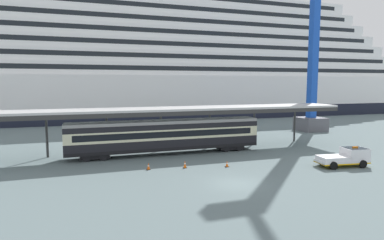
{
  "coord_description": "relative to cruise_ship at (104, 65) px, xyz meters",
  "views": [
    {
      "loc": [
        -12.26,
        -24.66,
        8.5
      ],
      "look_at": [
        -0.83,
        9.41,
        4.5
      ],
      "focal_mm": 30.92,
      "sensor_mm": 36.0,
      "label": 1
    }
  ],
  "objects": [
    {
      "name": "traffic_cone_near",
      "position": [
        0.66,
        -50.26,
        -12.6
      ],
      "size": [
        0.36,
        0.36,
        0.69
      ],
      "color": "black",
      "rests_on": "ground"
    },
    {
      "name": "train_carriage",
      "position": [
        4.09,
        -43.78,
        -10.64
      ],
      "size": [
        23.04,
        2.81,
        4.11
      ],
      "color": "black",
      "rests_on": "ground"
    },
    {
      "name": "ground_plane",
      "position": [
        6.86,
        -57.22,
        -12.94
      ],
      "size": [
        400.0,
        400.0,
        0.0
      ],
      "primitive_type": "plane",
      "color": "slate"
    },
    {
      "name": "dockside_crane",
      "position": [
        34.07,
        -32.78,
        5.6
      ],
      "size": [
        13.39,
        4.4,
        57.93
      ],
      "color": "#595960",
      "rests_on": "ground"
    },
    {
      "name": "traffic_cone_mid",
      "position": [
        4.29,
        -50.75,
        -12.57
      ],
      "size": [
        0.36,
        0.36,
        0.76
      ],
      "color": "black",
      "rests_on": "ground"
    },
    {
      "name": "service_truck",
      "position": [
        20.3,
        -55.34,
        -11.96
      ],
      "size": [
        5.41,
        2.73,
        2.02
      ],
      "color": "white",
      "rests_on": "ground"
    },
    {
      "name": "platform_canopy",
      "position": [
        4.09,
        -43.35,
        -7.67
      ],
      "size": [
        46.86,
        5.15,
        5.55
      ],
      "color": "#BABABA",
      "rests_on": "ground"
    },
    {
      "name": "cruise_ship",
      "position": [
        0.0,
        0.0,
        0.0
      ],
      "size": [
        177.63,
        22.85,
        40.21
      ],
      "color": "black",
      "rests_on": "ground"
    },
    {
      "name": "traffic_cone_far",
      "position": [
        8.49,
        -51.71,
        -12.64
      ],
      "size": [
        0.36,
        0.36,
        0.63
      ],
      "color": "black",
      "rests_on": "ground"
    }
  ]
}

